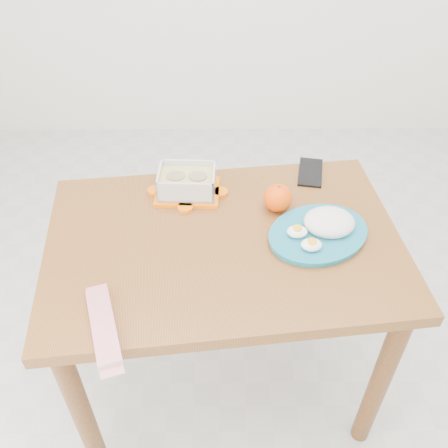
{
  "coord_description": "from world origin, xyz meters",
  "views": [
    {
      "loc": [
        -0.19,
        -1.11,
        1.76
      ],
      "look_at": [
        -0.18,
        -0.07,
        0.81
      ],
      "focal_mm": 40.0,
      "sensor_mm": 36.0,
      "label": 1
    }
  ],
  "objects_px": {
    "dining_table": "(224,267)",
    "rice_plate": "(322,228)",
    "smartphone": "(310,172)",
    "food_container": "(187,183)",
    "orange_fruit": "(278,198)"
  },
  "relations": [
    {
      "from": "rice_plate",
      "to": "smartphone",
      "type": "relative_size",
      "value": 2.59
    },
    {
      "from": "dining_table",
      "to": "rice_plate",
      "type": "height_order",
      "value": "rice_plate"
    },
    {
      "from": "orange_fruit",
      "to": "rice_plate",
      "type": "height_order",
      "value": "orange_fruit"
    },
    {
      "from": "orange_fruit",
      "to": "smartphone",
      "type": "height_order",
      "value": "orange_fruit"
    },
    {
      "from": "dining_table",
      "to": "orange_fruit",
      "type": "distance_m",
      "value": 0.27
    },
    {
      "from": "smartphone",
      "to": "food_container",
      "type": "bearing_deg",
      "value": -155.59
    },
    {
      "from": "rice_plate",
      "to": "orange_fruit",
      "type": "bearing_deg",
      "value": 108.09
    },
    {
      "from": "smartphone",
      "to": "dining_table",
      "type": "bearing_deg",
      "value": -122.44
    },
    {
      "from": "dining_table",
      "to": "food_container",
      "type": "bearing_deg",
      "value": 111.75
    },
    {
      "from": "orange_fruit",
      "to": "smartphone",
      "type": "distance_m",
      "value": 0.23
    },
    {
      "from": "food_container",
      "to": "smartphone",
      "type": "xyz_separation_m",
      "value": [
        0.41,
        0.1,
        -0.04
      ]
    },
    {
      "from": "rice_plate",
      "to": "smartphone",
      "type": "distance_m",
      "value": 0.3
    },
    {
      "from": "orange_fruit",
      "to": "smartphone",
      "type": "relative_size",
      "value": 0.56
    },
    {
      "from": "dining_table",
      "to": "rice_plate",
      "type": "xyz_separation_m",
      "value": [
        0.28,
        0.02,
        0.15
      ]
    },
    {
      "from": "orange_fruit",
      "to": "rice_plate",
      "type": "bearing_deg",
      "value": -45.07
    }
  ]
}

